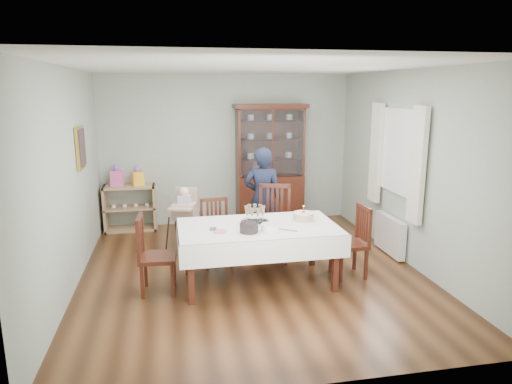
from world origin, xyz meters
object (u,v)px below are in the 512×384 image
object	(u,v)px
champagne_tray	(255,217)
chair_far_left	(217,246)
chair_end_right	(350,255)
gift_bag_pink	(117,177)
sideboard	(130,208)
dining_table	(258,254)
woman	(263,199)
china_cabinet	(270,163)
gift_bag_orange	(138,177)
chair_end_left	(157,270)
chair_far_right	(274,238)
birthday_cake	(303,217)
high_chair	(185,227)

from	to	relation	value
champagne_tray	chair_far_left	bearing A→B (deg)	126.67
chair_end_right	gift_bag_pink	size ratio (longest dim) A/B	2.51
champagne_tray	sideboard	bearing A→B (deg)	125.16
chair_end_right	dining_table	bearing A→B (deg)	-91.75
chair_far_left	gift_bag_pink	bearing A→B (deg)	123.85
dining_table	woman	bearing A→B (deg)	75.89
china_cabinet	chair_far_left	bearing A→B (deg)	-122.08
gift_bag_orange	chair_end_left	bearing A→B (deg)	-82.54
chair_end_left	woman	distance (m)	2.12
sideboard	chair_end_right	bearing A→B (deg)	-41.21
chair_far_left	gift_bag_orange	world-z (taller)	gift_bag_orange
chair_far_right	china_cabinet	bearing A→B (deg)	96.82
birthday_cake	gift_bag_pink	size ratio (longest dim) A/B	0.82
dining_table	chair_end_left	world-z (taller)	chair_end_left
chair_far_left	high_chair	world-z (taller)	high_chair
chair_far_right	birthday_cake	bearing A→B (deg)	-54.30
dining_table	sideboard	size ratio (longest dim) A/B	2.23
china_cabinet	gift_bag_orange	bearing A→B (deg)	179.96
dining_table	gift_bag_orange	world-z (taller)	gift_bag_orange
gift_bag_orange	birthday_cake	bearing A→B (deg)	-48.73
chair_end_right	gift_bag_pink	world-z (taller)	gift_bag_pink
gift_bag_pink	chair_far_left	bearing A→B (deg)	-51.42
chair_end_left	woman	xyz separation A→B (m)	(1.58, 1.32, 0.51)
china_cabinet	sideboard	world-z (taller)	china_cabinet
birthday_cake	chair_far_right	bearing A→B (deg)	108.15
chair_far_left	dining_table	bearing A→B (deg)	-63.05
chair_end_left	gift_bag_orange	xyz separation A→B (m)	(-0.35, 2.65, 0.67)
woman	chair_far_right	bearing A→B (deg)	111.89
woman	high_chair	xyz separation A→B (m)	(-1.18, 0.04, -0.40)
chair_end_right	champagne_tray	distance (m)	1.37
gift_bag_pink	chair_end_right	bearing A→B (deg)	-39.30
chair_end_left	dining_table	bearing A→B (deg)	-84.15
woman	chair_end_left	bearing A→B (deg)	54.46
chair_far_left	chair_far_right	bearing A→B (deg)	-0.98
sideboard	chair_far_left	world-z (taller)	chair_far_left
woman	gift_bag_pink	size ratio (longest dim) A/B	4.20
chair_end_right	birthday_cake	xyz separation A→B (m)	(-0.62, 0.08, 0.53)
champagne_tray	birthday_cake	bearing A→B (deg)	-5.28
china_cabinet	champagne_tray	xyz separation A→B (m)	(-0.74, -2.47, -0.29)
champagne_tray	chair_far_right	bearing A→B (deg)	58.26
chair_far_left	chair_end_right	bearing A→B (deg)	-28.06
dining_table	chair_end_left	distance (m)	1.27
china_cabinet	champagne_tray	world-z (taller)	china_cabinet
chair_far_right	woman	size ratio (longest dim) A/B	0.68
chair_end_left	chair_far_left	bearing A→B (deg)	-42.37
chair_end_right	champagne_tray	xyz separation A→B (m)	(-1.25, 0.14, 0.55)
dining_table	champagne_tray	bearing A→B (deg)	95.46
high_chair	champagne_tray	bearing A→B (deg)	-35.59
chair_end_left	sideboard	bearing A→B (deg)	14.90
chair_far_right	chair_end_right	size ratio (longest dim) A/B	1.14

